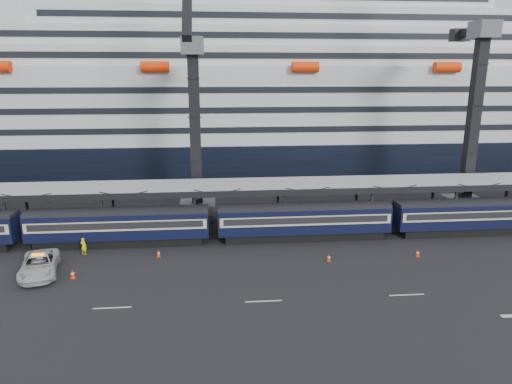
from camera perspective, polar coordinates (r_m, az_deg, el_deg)
ground at (r=44.95m, az=18.67°, el=-9.65°), size 260.00×260.00×0.00m
train at (r=51.48m, az=9.69°, el=-3.35°), size 133.05×3.00×4.05m
canopy at (r=55.69m, az=13.42°, el=1.08°), size 130.00×6.25×5.53m
cruise_ship at (r=85.09m, az=6.15°, el=10.78°), size 214.09×28.84×34.00m
crane_dark_near at (r=56.25m, az=-7.65°, el=8.39°), size 4.50×17.75×35.08m
crane_dark_mid at (r=64.01m, az=25.83°, el=9.11°), size 4.50×18.24×39.64m
pickup_truck at (r=46.63m, az=-25.48°, el=-8.22°), size 4.47×7.17×1.85m
worker at (r=49.78m, az=-20.75°, el=-6.35°), size 0.76×0.62×1.78m
traffic_cone_b at (r=44.79m, az=-21.95°, el=-9.47°), size 0.42×0.42×0.85m
traffic_cone_c at (r=47.23m, az=-12.09°, el=-7.50°), size 0.38×0.38×0.76m
traffic_cone_d at (r=45.79m, az=9.10°, el=-8.07°), size 0.38×0.38×0.76m
traffic_cone_e at (r=49.02m, az=19.57°, el=-7.20°), size 0.39×0.39×0.77m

